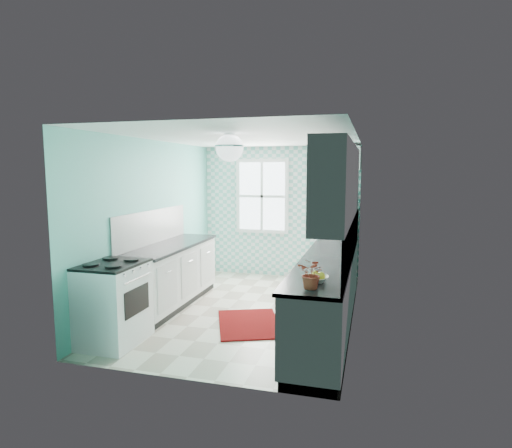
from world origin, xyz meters
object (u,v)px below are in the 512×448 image
(fridge, at_px, (336,242))
(microwave, at_px, (337,190))
(ceiling_light, at_px, (230,147))
(stove, at_px, (113,302))
(potted_plant, at_px, (312,274))
(sink, at_px, (336,243))
(fruit_bowl, at_px, (316,279))

(fridge, bearing_deg, microwave, 50.63)
(ceiling_light, height_order, stove, ceiling_light)
(stove, bearing_deg, ceiling_light, 35.11)
(fridge, relative_size, microwave, 3.10)
(stove, bearing_deg, microwave, 57.75)
(potted_plant, bearing_deg, microwave, 91.38)
(sink, bearing_deg, ceiling_light, -125.02)
(stove, distance_m, sink, 3.35)
(fruit_bowl, height_order, potted_plant, potted_plant)
(fridge, relative_size, stove, 1.65)
(fruit_bowl, bearing_deg, microwave, 91.48)
(stove, distance_m, potted_plant, 2.50)
(ceiling_light, relative_size, sink, 0.66)
(sink, bearing_deg, stove, -132.94)
(stove, height_order, microwave, microwave)
(potted_plant, relative_size, microwave, 0.58)
(ceiling_light, relative_size, potted_plant, 1.19)
(sink, distance_m, potted_plant, 2.68)
(fridge, height_order, stove, fridge)
(sink, relative_size, fruit_bowl, 2.10)
(stove, bearing_deg, fridge, 57.75)
(fridge, bearing_deg, fruit_bowl, -92.18)
(stove, relative_size, fruit_bowl, 3.75)
(fruit_bowl, xyz_separation_m, potted_plant, (0.00, -0.26, 0.12))
(ceiling_light, distance_m, fruit_bowl, 2.02)
(fridge, height_order, sink, fridge)
(ceiling_light, xyz_separation_m, fridge, (1.11, 2.58, -1.54))
(ceiling_light, relative_size, stove, 0.37)
(stove, distance_m, fruit_bowl, 2.45)
(ceiling_light, height_order, sink, ceiling_light)
(ceiling_light, height_order, fridge, ceiling_light)
(stove, height_order, potted_plant, potted_plant)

